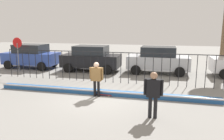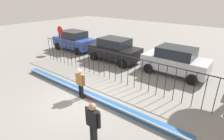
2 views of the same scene
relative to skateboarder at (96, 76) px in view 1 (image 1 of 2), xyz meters
The scene contains 10 objects.
ground_plane 1.02m from the skateboarder, 26.07° to the right, with size 60.00×60.00×0.00m, color gray.
bowl_coping_ledge 0.95m from the skateboarder, 63.80° to the left, with size 11.00×0.40×0.27m.
perimeter_fence 2.76m from the skateboarder, 86.72° to the left, with size 14.04×0.04×1.84m.
skateboarder is the anchor object (origin of this frame).
skateboard 1.01m from the skateboarder, 31.99° to the left, with size 0.80×0.20×0.07m.
camera_operator 3.36m from the skateboarder, 35.05° to the right, with size 0.70×0.26×1.73m.
parked_car_blue 9.39m from the skateboarder, 141.39° to the left, with size 4.30×2.12×1.90m.
parked_car_black 6.17m from the skateboarder, 111.19° to the left, with size 4.30×2.12×1.90m.
parked_car_silver 6.70m from the skateboarder, 66.71° to the left, with size 4.30×2.12×1.90m.
stop_sign 8.76m from the skateboarder, 149.18° to the left, with size 0.76×0.07×2.50m.
Camera 1 is at (2.93, -9.61, 3.33)m, focal length 35.31 mm.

